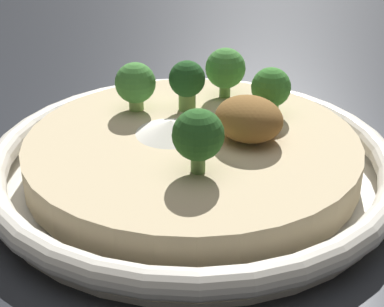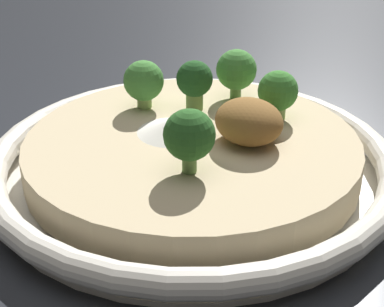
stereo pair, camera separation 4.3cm
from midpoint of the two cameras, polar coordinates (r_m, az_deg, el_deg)
name	(u,v)px [view 2 (the right image)]	position (r m, az deg, el deg)	size (l,w,h in m)	color
ground_plane	(192,178)	(0.44, 2.80, -2.45)	(6.00, 6.00, 0.00)	#23262B
risotto_bowl	(192,159)	(0.43, 2.85, -0.58)	(0.30, 0.30, 0.03)	silver
cheese_sprinkle	(173,126)	(0.43, 0.96, 2.65)	(0.05, 0.05, 0.01)	white
crispy_onion_garnish	(249,121)	(0.41, 8.49, 3.03)	(0.05, 0.05, 0.03)	brown
broccoli_left	(195,81)	(0.46, 2.93, 6.95)	(0.03, 0.03, 0.04)	#759E4C
broccoli_back_left	(236,70)	(0.48, 6.87, 7.96)	(0.03, 0.03, 0.04)	#668E47
broccoli_back	(277,92)	(0.45, 10.99, 5.79)	(0.03, 0.03, 0.04)	#84A856
broccoli_right	(189,136)	(0.37, 3.08, 1.63)	(0.03, 0.03, 0.04)	#668E47
broccoli_front_left	(144,82)	(0.46, -2.08, 6.92)	(0.03, 0.03, 0.04)	#84A856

